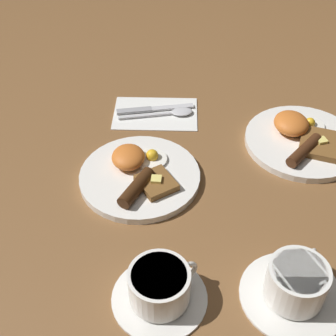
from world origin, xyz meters
name	(u,v)px	position (x,y,z in m)	size (l,w,h in m)	color
ground_plane	(140,179)	(0.00, 0.00, 0.00)	(3.00, 3.00, 0.00)	brown
breakfast_plate_near	(139,174)	(0.00, 0.00, 0.01)	(0.24, 0.24, 0.05)	white
breakfast_plate_far	(302,139)	(-0.10, 0.36, 0.01)	(0.25, 0.25, 0.05)	white
teacup_near	(160,288)	(0.28, 0.03, 0.03)	(0.15, 0.15, 0.07)	white
teacup_far	(296,285)	(0.28, 0.24, 0.03)	(0.17, 0.17, 0.07)	white
napkin	(155,113)	(-0.22, 0.04, 0.00)	(0.13, 0.20, 0.01)	white
knife	(151,109)	(-0.23, 0.03, 0.01)	(0.03, 0.19, 0.01)	silver
spoon	(174,112)	(-0.21, 0.08, 0.01)	(0.04, 0.18, 0.01)	silver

